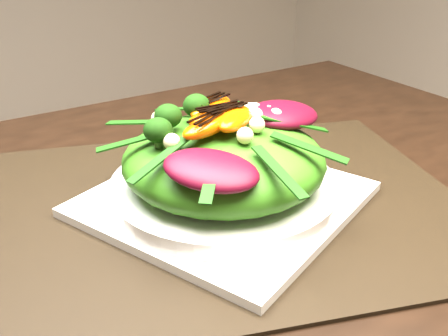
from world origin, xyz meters
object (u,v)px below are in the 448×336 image
salad_bowl (224,188)px  plate_base (224,199)px  orange_segment (201,118)px  lettuce_mound (224,159)px  placemat (224,204)px

salad_bowl → plate_base: bearing=0.0°
plate_base → orange_segment: (-0.02, 0.02, 0.09)m
plate_base → salad_bowl: (0.00, 0.00, 0.01)m
plate_base → salad_bowl: salad_bowl is taller
plate_base → orange_segment: bearing=132.2°
lettuce_mound → orange_segment: size_ratio=3.21×
lettuce_mound → orange_segment: 0.05m
placemat → salad_bowl: size_ratio=2.12×
lettuce_mound → placemat: bearing=0.0°
placemat → lettuce_mound: size_ratio=2.42×
salad_bowl → lettuce_mound: 0.03m
placemat → salad_bowl: bearing=0.0°
plate_base → salad_bowl: size_ratio=1.05×
placemat → orange_segment: size_ratio=7.75×
placemat → plate_base: bearing=0.0°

